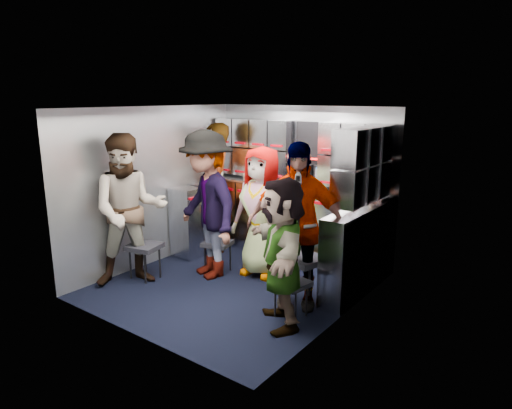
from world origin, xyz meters
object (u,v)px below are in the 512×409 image
Objects in this scene: attendant_arc_b at (207,205)px; jump_seat_near_left at (144,248)px; jump_seat_mid_right at (304,261)px; attendant_standing at (216,188)px; attendant_arc_a at (130,211)px; jump_seat_mid_left at (217,245)px; attendant_arc_d at (296,226)px; jump_seat_near_right at (291,285)px; attendant_arc_c at (262,212)px; attendant_arc_e at (282,253)px; jump_seat_center at (270,239)px.

jump_seat_near_left is at bearing -114.67° from attendant_arc_b.
jump_seat_mid_right is 0.27× the size of attendant_standing.
attendant_standing reaches higher than attendant_arc_a.
attendant_arc_d reaches higher than jump_seat_mid_left.
jump_seat_mid_left is 0.81× the size of jump_seat_mid_right.
jump_seat_near_right is (1.45, -0.51, -0.00)m from jump_seat_mid_left.
attendant_arc_b reaches higher than jump_seat_near_right.
attendant_arc_d is at bearing 17.50° from attendant_standing.
attendant_arc_c reaches higher than attendant_arc_e.
attendant_arc_d is 1.19× the size of attendant_arc_e.
jump_seat_near_left is 1.53m from attendant_arc_c.
jump_seat_center is at bearing 32.03° from attendant_standing.
attendant_arc_b is (-1.45, 0.33, 0.57)m from jump_seat_near_right.
attendant_standing is 1.16m from attendant_arc_c.
attendant_arc_c is at bearing 158.31° from jump_seat_mid_right.
attendant_arc_e is at bearing -49.47° from attendant_arc_c.
attendant_arc_b is (-1.32, -0.13, 0.48)m from jump_seat_mid_right.
jump_seat_center is 0.43m from attendant_arc_c.
attendant_standing is at bearing 169.67° from jump_seat_center.
attendant_arc_a is at bearing 170.76° from attendant_arc_d.
attendant_arc_b is at bearing -129.28° from jump_seat_center.
jump_seat_near_left is 0.24× the size of attendant_arc_b.
jump_seat_center is at bearing 41.09° from jump_seat_mid_left.
jump_seat_mid_right is 1.26× the size of jump_seat_near_right.
jump_seat_mid_right is at bearing 105.39° from jump_seat_near_right.
attendant_arc_b is at bearing 167.17° from jump_seat_near_right.
jump_seat_mid_right is 0.33× the size of attendant_arc_e.
jump_seat_center is at bearing 47.29° from jump_seat_near_left.
attendant_arc_b reaches higher than jump_seat_mid_left.
attendant_standing is (-0.01, 1.37, 0.54)m from jump_seat_near_left.
jump_seat_center reaches higher than jump_seat_mid_left.
attendant_arc_d is at bearing 14.48° from jump_seat_near_left.
attendant_arc_c is at bearing 140.26° from jump_seat_near_right.
attendant_arc_a reaches higher than jump_seat_near_left.
jump_seat_near_left is at bearing 165.77° from attendant_arc_d.
attendant_arc_a is 0.99× the size of attendant_arc_b.
attendant_standing is at bearing 37.90° from attendant_arc_a.
jump_seat_near_right is at bearing -41.49° from attendant_arc_a.
attendant_arc_c reaches higher than jump_seat_mid_right.
attendant_standing reaches higher than jump_seat_mid_left.
jump_seat_near_left is 0.93× the size of jump_seat_center.
jump_seat_mid_right is at bearing 26.99° from attendant_arc_b.
jump_seat_center is at bearing 86.20° from attendant_arc_c.
jump_seat_near_right is 0.22× the size of attendant_arc_a.
attendant_standing is 2.43m from attendant_arc_e.
attendant_arc_c is at bearing -90.00° from jump_seat_center.
attendant_arc_c is 1.34m from attendant_arc_e.
jump_seat_center is 1.51m from attendant_arc_e.
jump_seat_mid_right is 0.28× the size of attendant_arc_d.
attendant_arc_a reaches higher than attendant_arc_e.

